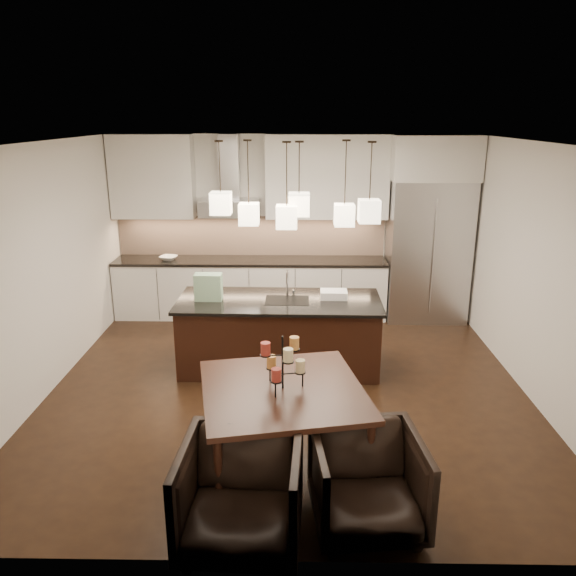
{
  "coord_description": "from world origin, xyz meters",
  "views": [
    {
      "loc": [
        0.1,
        -6.02,
        3.08
      ],
      "look_at": [
        0.0,
        0.2,
        1.15
      ],
      "focal_mm": 35.0,
      "sensor_mm": 36.0,
      "label": 1
    }
  ],
  "objects_px": {
    "refrigerator": "(427,251)",
    "island_body": "(279,335)",
    "armchair_left": "(241,495)",
    "armchair_right": "(368,483)",
    "dining_table": "(283,430)"
  },
  "relations": [
    {
      "from": "refrigerator",
      "to": "island_body",
      "type": "height_order",
      "value": "refrigerator"
    },
    {
      "from": "armchair_left",
      "to": "armchair_right",
      "type": "distance_m",
      "value": 0.97
    },
    {
      "from": "island_body",
      "to": "dining_table",
      "type": "xyz_separation_m",
      "value": [
        0.1,
        -2.19,
        -0.02
      ]
    },
    {
      "from": "refrigerator",
      "to": "armchair_left",
      "type": "distance_m",
      "value": 5.52
    },
    {
      "from": "armchair_left",
      "to": "armchair_right",
      "type": "bearing_deg",
      "value": 14.3
    },
    {
      "from": "dining_table",
      "to": "armchair_left",
      "type": "relative_size",
      "value": 1.51
    },
    {
      "from": "refrigerator",
      "to": "armchair_left",
      "type": "relative_size",
      "value": 2.38
    },
    {
      "from": "island_body",
      "to": "armchair_left",
      "type": "xyz_separation_m",
      "value": [
        -0.19,
        -3.08,
        -0.02
      ]
    },
    {
      "from": "island_body",
      "to": "refrigerator",
      "type": "bearing_deg",
      "value": 40.89
    },
    {
      "from": "refrigerator",
      "to": "armchair_right",
      "type": "height_order",
      "value": "refrigerator"
    },
    {
      "from": "dining_table",
      "to": "armchair_right",
      "type": "bearing_deg",
      "value": -57.88
    },
    {
      "from": "refrigerator",
      "to": "island_body",
      "type": "relative_size",
      "value": 0.88
    },
    {
      "from": "dining_table",
      "to": "island_body",
      "type": "bearing_deg",
      "value": 81.21
    },
    {
      "from": "armchair_left",
      "to": "island_body",
      "type": "bearing_deg",
      "value": 89.43
    },
    {
      "from": "island_body",
      "to": "armchair_right",
      "type": "xyz_separation_m",
      "value": [
        0.77,
        -2.89,
        -0.04
      ]
    }
  ]
}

